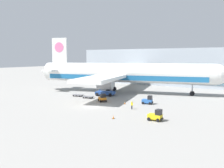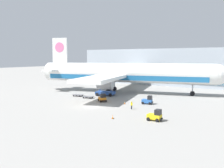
{
  "view_description": "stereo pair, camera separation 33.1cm",
  "coord_description": "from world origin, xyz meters",
  "px_view_note": "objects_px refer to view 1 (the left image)",
  "views": [
    {
      "loc": [
        32.4,
        -42.81,
        10.78
      ],
      "look_at": [
        -1.53,
        10.15,
        4.0
      ],
      "focal_mm": 40.0,
      "sensor_mm": 36.0,
      "label": 1
    },
    {
      "loc": [
        32.67,
        -42.63,
        10.78
      ],
      "look_at": [
        -1.53,
        10.15,
        4.0
      ],
      "focal_mm": 40.0,
      "sensor_mm": 36.0,
      "label": 2
    }
  ],
  "objects_px": {
    "baggage_tug_foreground": "(103,98)",
    "ground_crew_near": "(132,105)",
    "scissor_lift_loader": "(105,88)",
    "airplane_main": "(122,74)",
    "traffic_cone_near": "(125,103)",
    "baggage_tug_mid": "(148,100)",
    "baggage_tug_far": "(156,116)",
    "traffic_cone_far": "(113,117)",
    "baggage_dolly_second": "(88,97)",
    "baggage_dolly_lead": "(78,95)"
  },
  "relations": [
    {
      "from": "baggage_dolly_second",
      "to": "ground_crew_near",
      "type": "distance_m",
      "value": 17.49
    },
    {
      "from": "baggage_tug_far",
      "to": "baggage_tug_foreground",
      "type": "bearing_deg",
      "value": 149.73
    },
    {
      "from": "airplane_main",
      "to": "baggage_tug_far",
      "type": "bearing_deg",
      "value": -64.72
    },
    {
      "from": "traffic_cone_near",
      "to": "baggage_dolly_second",
      "type": "bearing_deg",
      "value": 171.23
    },
    {
      "from": "scissor_lift_loader",
      "to": "ground_crew_near",
      "type": "xyz_separation_m",
      "value": [
        15.07,
        -12.37,
        -1.17
      ]
    },
    {
      "from": "baggage_tug_mid",
      "to": "traffic_cone_far",
      "type": "relative_size",
      "value": 3.92
    },
    {
      "from": "scissor_lift_loader",
      "to": "baggage_dolly_lead",
      "type": "height_order",
      "value": "scissor_lift_loader"
    },
    {
      "from": "ground_crew_near",
      "to": "traffic_cone_far",
      "type": "height_order",
      "value": "ground_crew_near"
    },
    {
      "from": "scissor_lift_loader",
      "to": "baggage_dolly_second",
      "type": "distance_m",
      "value": 6.64
    },
    {
      "from": "traffic_cone_near",
      "to": "baggage_tug_far",
      "type": "bearing_deg",
      "value": -40.8
    },
    {
      "from": "baggage_tug_mid",
      "to": "baggage_tug_foreground",
      "type": "bearing_deg",
      "value": -173.78
    },
    {
      "from": "baggage_tug_far",
      "to": "traffic_cone_near",
      "type": "height_order",
      "value": "baggage_tug_far"
    },
    {
      "from": "baggage_tug_foreground",
      "to": "traffic_cone_far",
      "type": "height_order",
      "value": "baggage_tug_foreground"
    },
    {
      "from": "airplane_main",
      "to": "scissor_lift_loader",
      "type": "xyz_separation_m",
      "value": [
        -0.84,
        -7.62,
        -3.68
      ]
    },
    {
      "from": "ground_crew_near",
      "to": "traffic_cone_near",
      "type": "bearing_deg",
      "value": -18.92
    },
    {
      "from": "baggage_dolly_second",
      "to": "traffic_cone_far",
      "type": "xyz_separation_m",
      "value": [
        17.47,
        -15.05,
        -0.06
      ]
    },
    {
      "from": "baggage_tug_far",
      "to": "baggage_dolly_lead",
      "type": "height_order",
      "value": "baggage_tug_far"
    },
    {
      "from": "scissor_lift_loader",
      "to": "baggage_tug_foreground",
      "type": "bearing_deg",
      "value": -74.8
    },
    {
      "from": "traffic_cone_near",
      "to": "traffic_cone_far",
      "type": "bearing_deg",
      "value": -68.52
    },
    {
      "from": "baggage_tug_mid",
      "to": "scissor_lift_loader",
      "type": "bearing_deg",
      "value": 150.59
    },
    {
      "from": "baggage_dolly_lead",
      "to": "traffic_cone_far",
      "type": "xyz_separation_m",
      "value": [
        21.77,
        -16.04,
        -0.06
      ]
    },
    {
      "from": "baggage_tug_foreground",
      "to": "ground_crew_near",
      "type": "xyz_separation_m",
      "value": [
        10.15,
        -3.91,
        0.11
      ]
    },
    {
      "from": "baggage_tug_mid",
      "to": "traffic_cone_far",
      "type": "distance_m",
      "value": 16.05
    },
    {
      "from": "scissor_lift_loader",
      "to": "baggage_dolly_lead",
      "type": "bearing_deg",
      "value": -151.74
    },
    {
      "from": "airplane_main",
      "to": "ground_crew_near",
      "type": "xyz_separation_m",
      "value": [
        14.22,
        -19.99,
        -4.85
      ]
    },
    {
      "from": "airplane_main",
      "to": "ground_crew_near",
      "type": "bearing_deg",
      "value": -69.56
    },
    {
      "from": "baggage_tug_mid",
      "to": "airplane_main",
      "type": "bearing_deg",
      "value": 128.04
    },
    {
      "from": "baggage_tug_mid",
      "to": "traffic_cone_far",
      "type": "xyz_separation_m",
      "value": [
        0.7,
        -16.02,
        -0.54
      ]
    },
    {
      "from": "airplane_main",
      "to": "baggage_dolly_second",
      "type": "distance_m",
      "value": 15.07
    },
    {
      "from": "airplane_main",
      "to": "scissor_lift_loader",
      "type": "relative_size",
      "value": 9.81
    },
    {
      "from": "scissor_lift_loader",
      "to": "baggage_tug_mid",
      "type": "distance_m",
      "value": 16.4
    },
    {
      "from": "baggage_tug_far",
      "to": "baggage_dolly_lead",
      "type": "xyz_separation_m",
      "value": [
        -28.58,
        13.23,
        -0.49
      ]
    },
    {
      "from": "airplane_main",
      "to": "baggage_tug_mid",
      "type": "relative_size",
      "value": 21.37
    },
    {
      "from": "baggage_dolly_second",
      "to": "baggage_tug_foreground",
      "type": "bearing_deg",
      "value": -27.25
    },
    {
      "from": "baggage_tug_foreground",
      "to": "traffic_cone_near",
      "type": "distance_m",
      "value": 6.11
    },
    {
      "from": "baggage_tug_foreground",
      "to": "baggage_tug_mid",
      "type": "height_order",
      "value": "same"
    },
    {
      "from": "ground_crew_near",
      "to": "traffic_cone_near",
      "type": "xyz_separation_m",
      "value": [
        -4.07,
        4.21,
        -0.68
      ]
    },
    {
      "from": "baggage_dolly_lead",
      "to": "baggage_dolly_second",
      "type": "height_order",
      "value": "same"
    },
    {
      "from": "airplane_main",
      "to": "baggage_tug_mid",
      "type": "xyz_separation_m",
      "value": [
        14.62,
        -12.91,
        -4.96
      ]
    },
    {
      "from": "baggage_dolly_second",
      "to": "ground_crew_near",
      "type": "height_order",
      "value": "ground_crew_near"
    },
    {
      "from": "airplane_main",
      "to": "baggage_tug_mid",
      "type": "distance_m",
      "value": 20.13
    },
    {
      "from": "ground_crew_near",
      "to": "traffic_cone_far",
      "type": "bearing_deg",
      "value": 124.05
    },
    {
      "from": "baggage_tug_far",
      "to": "traffic_cone_far",
      "type": "relative_size",
      "value": 3.66
    },
    {
      "from": "ground_crew_near",
      "to": "scissor_lift_loader",
      "type": "bearing_deg",
      "value": -12.36
    },
    {
      "from": "baggage_tug_foreground",
      "to": "baggage_tug_far",
      "type": "relative_size",
      "value": 1.13
    },
    {
      "from": "baggage_tug_foreground",
      "to": "baggage_dolly_second",
      "type": "height_order",
      "value": "baggage_tug_foreground"
    },
    {
      "from": "traffic_cone_far",
      "to": "scissor_lift_loader",
      "type": "bearing_deg",
      "value": 127.18
    },
    {
      "from": "baggage_dolly_lead",
      "to": "ground_crew_near",
      "type": "bearing_deg",
      "value": -26.75
    },
    {
      "from": "baggage_dolly_second",
      "to": "baggage_dolly_lead",
      "type": "bearing_deg",
      "value": 159.22
    },
    {
      "from": "baggage_tug_mid",
      "to": "ground_crew_near",
      "type": "xyz_separation_m",
      "value": [
        -0.4,
        -7.08,
        0.11
      ]
    }
  ]
}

